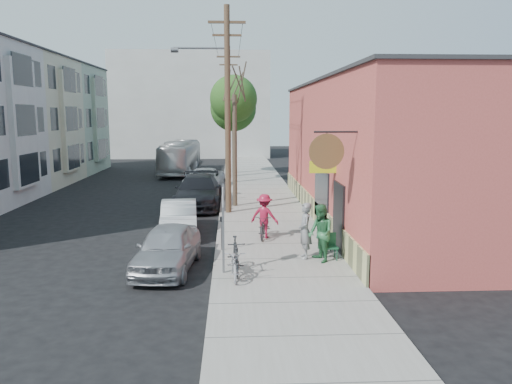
{
  "coord_description": "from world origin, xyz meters",
  "views": [
    {
      "loc": [
        2.62,
        -18.43,
        5.05
      ],
      "look_at": [
        3.73,
        4.11,
        1.5
      ],
      "focal_mm": 35.0,
      "sensor_mm": 36.0,
      "label": 1
    }
  ],
  "objects_px": {
    "parking_meter_near": "(222,228)",
    "tree_leafy_mid": "(234,99)",
    "car_3": "(204,179)",
    "patio_chair_a": "(325,238)",
    "parking_meter_far": "(225,186)",
    "tree_bare": "(235,151)",
    "car_0": "(167,248)",
    "patron_grey": "(305,231)",
    "parked_bike_a": "(236,256)",
    "parked_bike_b": "(234,263)",
    "tree_leafy_far": "(233,109)",
    "sign_post": "(223,220)",
    "car_2": "(198,191)",
    "patron_green": "(320,233)",
    "utility_pole_near": "(226,106)",
    "car_1": "(179,218)",
    "patio_chair_b": "(330,247)",
    "cyclist": "(264,216)",
    "bus": "(180,157)"
  },
  "relations": [
    {
      "from": "car_1",
      "to": "car_3",
      "type": "distance_m",
      "value": 12.2
    },
    {
      "from": "parking_meter_near",
      "to": "patio_chair_a",
      "type": "bearing_deg",
      "value": -2.47
    },
    {
      "from": "car_2",
      "to": "patron_grey",
      "type": "bearing_deg",
      "value": -67.45
    },
    {
      "from": "patron_grey",
      "to": "patron_green",
      "type": "distance_m",
      "value": 0.61
    },
    {
      "from": "patio_chair_a",
      "to": "patron_green",
      "type": "height_order",
      "value": "patron_green"
    },
    {
      "from": "tree_leafy_far",
      "to": "bus",
      "type": "height_order",
      "value": "tree_leafy_far"
    },
    {
      "from": "cyclist",
      "to": "car_1",
      "type": "bearing_deg",
      "value": 0.06
    },
    {
      "from": "parking_meter_far",
      "to": "tree_leafy_mid",
      "type": "height_order",
      "value": "tree_leafy_mid"
    },
    {
      "from": "patio_chair_b",
      "to": "car_2",
      "type": "bearing_deg",
      "value": 109.44
    },
    {
      "from": "parking_meter_near",
      "to": "parking_meter_far",
      "type": "xyz_separation_m",
      "value": [
        0.0,
        10.68,
        0.0
      ]
    },
    {
      "from": "parking_meter_near",
      "to": "tree_leafy_mid",
      "type": "bearing_deg",
      "value": 88.28
    },
    {
      "from": "parking_meter_near",
      "to": "patron_green",
      "type": "relative_size",
      "value": 0.64
    },
    {
      "from": "tree_bare",
      "to": "car_0",
      "type": "distance_m",
      "value": 11.13
    },
    {
      "from": "patron_grey",
      "to": "car_1",
      "type": "relative_size",
      "value": 0.46
    },
    {
      "from": "utility_pole_near",
      "to": "tree_leafy_far",
      "type": "distance_m",
      "value": 16.93
    },
    {
      "from": "car_1",
      "to": "car_3",
      "type": "xyz_separation_m",
      "value": [
        0.42,
        12.19,
        0.03
      ]
    },
    {
      "from": "cyclist",
      "to": "car_1",
      "type": "xyz_separation_m",
      "value": [
        -3.54,
        1.47,
        -0.34
      ]
    },
    {
      "from": "car_3",
      "to": "bus",
      "type": "distance_m",
      "value": 10.11
    },
    {
      "from": "tree_leafy_far",
      "to": "parked_bike_b",
      "type": "relative_size",
      "value": 4.21
    },
    {
      "from": "tree_leafy_far",
      "to": "car_2",
      "type": "relative_size",
      "value": 1.22
    },
    {
      "from": "car_3",
      "to": "patio_chair_a",
      "type": "bearing_deg",
      "value": -67.12
    },
    {
      "from": "parking_meter_far",
      "to": "car_0",
      "type": "xyz_separation_m",
      "value": [
        -1.74,
        -12.44,
        -0.25
      ]
    },
    {
      "from": "tree_bare",
      "to": "parking_meter_far",
      "type": "bearing_deg",
      "value": 106.91
    },
    {
      "from": "patron_green",
      "to": "tree_leafy_far",
      "type": "bearing_deg",
      "value": 170.32
    },
    {
      "from": "car_1",
      "to": "parking_meter_far",
      "type": "bearing_deg",
      "value": 70.98
    },
    {
      "from": "tree_leafy_mid",
      "to": "patio_chair_b",
      "type": "bearing_deg",
      "value": -80.9
    },
    {
      "from": "car_0",
      "to": "tree_leafy_far",
      "type": "bearing_deg",
      "value": 90.77
    },
    {
      "from": "car_1",
      "to": "bus",
      "type": "xyz_separation_m",
      "value": [
        -2.12,
        21.95,
        0.68
      ]
    },
    {
      "from": "patio_chair_b",
      "to": "car_0",
      "type": "height_order",
      "value": "car_0"
    },
    {
      "from": "parked_bike_b",
      "to": "parking_meter_near",
      "type": "bearing_deg",
      "value": 95.66
    },
    {
      "from": "patron_grey",
      "to": "parked_bike_b",
      "type": "xyz_separation_m",
      "value": [
        -2.42,
        -1.96,
        -0.51
      ]
    },
    {
      "from": "parking_meter_near",
      "to": "bus",
      "type": "relative_size",
      "value": 0.13
    },
    {
      "from": "parked_bike_b",
      "to": "car_3",
      "type": "bearing_deg",
      "value": 93.48
    },
    {
      "from": "patio_chair_a",
      "to": "car_0",
      "type": "relative_size",
      "value": 0.2
    },
    {
      "from": "patio_chair_a",
      "to": "patron_green",
      "type": "xyz_separation_m",
      "value": [
        -0.41,
        -1.4,
        0.53
      ]
    },
    {
      "from": "bus",
      "to": "car_1",
      "type": "bearing_deg",
      "value": -81.71
    },
    {
      "from": "parked_bike_a",
      "to": "patron_green",
      "type": "bearing_deg",
      "value": 18.33
    },
    {
      "from": "sign_post",
      "to": "patron_grey",
      "type": "bearing_deg",
      "value": 27.75
    },
    {
      "from": "sign_post",
      "to": "parked_bike_b",
      "type": "bearing_deg",
      "value": -56.49
    },
    {
      "from": "tree_leafy_far",
      "to": "patio_chair_b",
      "type": "xyz_separation_m",
      "value": [
        3.15,
        -25.35,
        -4.88
      ]
    },
    {
      "from": "utility_pole_near",
      "to": "car_1",
      "type": "height_order",
      "value": "utility_pole_near"
    },
    {
      "from": "patio_chair_a",
      "to": "parked_bike_a",
      "type": "relative_size",
      "value": 0.48
    },
    {
      "from": "sign_post",
      "to": "car_0",
      "type": "relative_size",
      "value": 0.65
    },
    {
      "from": "tree_leafy_mid",
      "to": "cyclist",
      "type": "bearing_deg",
      "value": -86.15
    },
    {
      "from": "patio_chair_b",
      "to": "patron_green",
      "type": "bearing_deg",
      "value": -158.13
    },
    {
      "from": "patron_grey",
      "to": "parked_bike_a",
      "type": "distance_m",
      "value": 2.86
    },
    {
      "from": "parked_bike_a",
      "to": "car_3",
      "type": "distance_m",
      "value": 18.22
    },
    {
      "from": "sign_post",
      "to": "parked_bike_a",
      "type": "height_order",
      "value": "sign_post"
    },
    {
      "from": "patio_chair_b",
      "to": "cyclist",
      "type": "distance_m",
      "value": 3.75
    },
    {
      "from": "tree_leafy_mid",
      "to": "patio_chair_a",
      "type": "relative_size",
      "value": 8.66
    }
  ]
}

